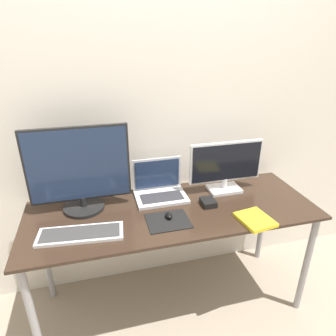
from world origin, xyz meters
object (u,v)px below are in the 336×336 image
(laptop, at_px, (159,187))
(power_brick, at_px, (208,202))
(monitor_right, at_px, (226,166))
(book, at_px, (255,220))
(monitor_left, at_px, (79,171))
(mouse, at_px, (169,216))
(keyboard, at_px, (81,234))

(laptop, xyz_separation_m, power_brick, (0.26, -0.19, -0.04))
(monitor_right, bearing_deg, laptop, 174.24)
(book, xyz_separation_m, power_brick, (-0.19, 0.23, 0.01))
(monitor_left, xyz_separation_m, laptop, (0.47, 0.04, -0.19))
(mouse, distance_m, power_brick, 0.28)
(monitor_left, relative_size, book, 2.64)
(monitor_right, xyz_separation_m, keyboard, (-0.92, -0.27, -0.17))
(laptop, height_order, keyboard, laptop)
(power_brick, bearing_deg, book, -50.06)
(laptop, relative_size, mouse, 5.31)
(keyboard, relative_size, book, 2.07)
(laptop, bearing_deg, monitor_left, -174.76)
(laptop, xyz_separation_m, keyboard, (-0.49, -0.31, -0.05))
(laptop, relative_size, book, 1.48)
(monitor_right, distance_m, keyboard, 0.97)
(book, height_order, power_brick, power_brick)
(keyboard, xyz_separation_m, power_brick, (0.75, 0.12, 0.01))
(power_brick, bearing_deg, monitor_left, 168.39)
(laptop, bearing_deg, mouse, -92.14)
(book, distance_m, power_brick, 0.30)
(book, bearing_deg, monitor_left, 157.74)
(laptop, relative_size, power_brick, 3.24)
(power_brick, bearing_deg, monitor_right, 41.31)
(monitor_right, height_order, power_brick, monitor_right)
(mouse, xyz_separation_m, power_brick, (0.27, 0.08, -0.00))
(monitor_left, height_order, laptop, monitor_left)
(mouse, bearing_deg, monitor_left, 153.40)
(laptop, xyz_separation_m, book, (0.45, -0.42, -0.05))
(monitor_left, xyz_separation_m, keyboard, (-0.02, -0.27, -0.24))
(monitor_right, xyz_separation_m, power_brick, (-0.17, -0.15, -0.16))
(mouse, bearing_deg, power_brick, 16.86)
(monitor_left, relative_size, keyboard, 1.27)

